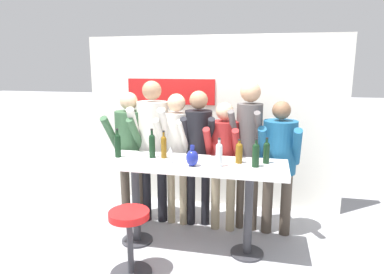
% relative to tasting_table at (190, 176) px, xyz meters
% --- Properties ---
extents(ground_plane, '(40.00, 40.00, 0.00)m').
position_rel_tasting_table_xyz_m(ground_plane, '(0.00, 0.00, -0.85)').
color(ground_plane, '#9E9EA3').
extents(back_wall, '(3.66, 0.12, 2.43)m').
position_rel_tasting_table_xyz_m(back_wall, '(-0.01, 1.36, 0.37)').
color(back_wall, silver).
rests_on(back_wall, ground_plane).
extents(tasting_table, '(2.06, 0.63, 1.01)m').
position_rel_tasting_table_xyz_m(tasting_table, '(0.00, 0.00, 0.00)').
color(tasting_table, white).
rests_on(tasting_table, ground_plane).
extents(bar_stool, '(0.41, 0.41, 0.67)m').
position_rel_tasting_table_xyz_m(bar_stool, '(-0.45, -0.62, -0.40)').
color(bar_stool, '#333338').
rests_on(bar_stool, ground_plane).
extents(person_far_left, '(0.48, 0.58, 1.70)m').
position_rel_tasting_table_xyz_m(person_far_left, '(-0.91, 0.53, 0.20)').
color(person_far_left, '#473D33').
rests_on(person_far_left, ground_plane).
extents(person_left, '(0.50, 0.62, 1.84)m').
position_rel_tasting_table_xyz_m(person_left, '(-0.62, 0.57, 0.29)').
color(person_left, black).
rests_on(person_left, ground_plane).
extents(person_center_left, '(0.39, 0.52, 1.69)m').
position_rel_tasting_table_xyz_m(person_center_left, '(-0.30, 0.56, 0.22)').
color(person_center_left, gray).
rests_on(person_center_left, ground_plane).
extents(person_center, '(0.46, 0.57, 1.73)m').
position_rel_tasting_table_xyz_m(person_center, '(-0.03, 0.59, 0.23)').
color(person_center, black).
rests_on(person_center, ground_plane).
extents(person_center_right, '(0.41, 0.51, 1.60)m').
position_rel_tasting_table_xyz_m(person_center_right, '(0.30, 0.52, 0.14)').
color(person_center_right, gray).
rests_on(person_center_right, ground_plane).
extents(person_right, '(0.42, 0.56, 1.84)m').
position_rel_tasting_table_xyz_m(person_right, '(0.58, 0.60, 0.32)').
color(person_right, '#473D33').
rests_on(person_right, ground_plane).
extents(person_far_right, '(0.49, 0.56, 1.63)m').
position_rel_tasting_table_xyz_m(person_far_right, '(0.94, 0.56, 0.15)').
color(person_far_right, '#473D33').
rests_on(person_far_right, ground_plane).
extents(wine_bottle_0, '(0.07, 0.07, 0.33)m').
position_rel_tasting_table_xyz_m(wine_bottle_0, '(-0.45, 0.06, 0.31)').
color(wine_bottle_0, black).
rests_on(wine_bottle_0, tasting_table).
extents(wine_bottle_1, '(0.07, 0.07, 0.28)m').
position_rel_tasting_table_xyz_m(wine_bottle_1, '(0.80, 0.11, 0.29)').
color(wine_bottle_1, black).
rests_on(wine_bottle_1, tasting_table).
extents(wine_bottle_2, '(0.07, 0.07, 0.30)m').
position_rel_tasting_table_xyz_m(wine_bottle_2, '(0.69, -0.04, 0.30)').
color(wine_bottle_2, black).
rests_on(wine_bottle_2, tasting_table).
extents(wine_bottle_3, '(0.06, 0.06, 0.31)m').
position_rel_tasting_table_xyz_m(wine_bottle_3, '(-0.32, 0.08, 0.30)').
color(wine_bottle_3, brown).
rests_on(wine_bottle_3, tasting_table).
extents(wine_bottle_4, '(0.08, 0.08, 0.26)m').
position_rel_tasting_table_xyz_m(wine_bottle_4, '(0.52, 0.06, 0.29)').
color(wine_bottle_4, brown).
rests_on(wine_bottle_4, tasting_table).
extents(wine_bottle_5, '(0.07, 0.07, 0.30)m').
position_rel_tasting_table_xyz_m(wine_bottle_5, '(0.33, -0.12, 0.30)').
color(wine_bottle_5, '#B7BCC1').
rests_on(wine_bottle_5, tasting_table).
extents(wine_bottle_6, '(0.07, 0.07, 0.33)m').
position_rel_tasting_table_xyz_m(wine_bottle_6, '(-0.83, -0.00, 0.31)').
color(wine_bottle_6, black).
rests_on(wine_bottle_6, tasting_table).
extents(wine_glass_0, '(0.07, 0.07, 0.18)m').
position_rel_tasting_table_xyz_m(wine_glass_0, '(-0.19, -0.11, 0.29)').
color(wine_glass_0, silver).
rests_on(wine_glass_0, tasting_table).
extents(decorative_vase, '(0.13, 0.13, 0.22)m').
position_rel_tasting_table_xyz_m(decorative_vase, '(0.06, -0.15, 0.25)').
color(decorative_vase, navy).
rests_on(decorative_vase, tasting_table).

